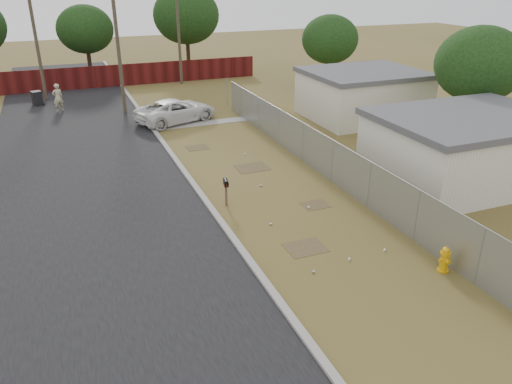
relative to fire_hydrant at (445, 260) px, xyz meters
name	(u,v)px	position (x,y,z in m)	size (l,w,h in m)	color
ground	(270,191)	(-2.70, 8.02, -0.44)	(120.00, 120.00, 0.00)	brown
street	(95,154)	(-9.46, 16.07, -0.42)	(15.10, 60.00, 0.12)	black
chainlink_fence	(322,158)	(0.42, 9.04, 0.36)	(0.10, 27.06, 2.02)	gray
privacy_fence	(83,78)	(-8.70, 33.02, 0.46)	(30.00, 0.12, 1.80)	#4E1210
utility_poles	(114,35)	(-6.37, 28.69, 4.26)	(12.60, 8.24, 9.00)	#473B2F
houses	(409,118)	(7.00, 11.15, 1.13)	(9.30, 17.24, 3.10)	beige
horizon_trees	(166,29)	(-1.86, 31.58, 4.19)	(33.32, 31.94, 7.78)	#382619
fire_hydrant	(445,260)	(0.00, 0.00, 0.00)	(0.42, 0.42, 0.93)	#DA9E0B
mailbox	(226,185)	(-4.99, 7.37, 0.51)	(0.26, 0.52, 1.19)	brown
pickup_truck	(176,111)	(-3.92, 20.55, 0.30)	(2.46, 5.33, 1.48)	silver
pedestrian	(58,98)	(-10.87, 26.14, 0.53)	(0.71, 0.46, 1.94)	tan
trash_bin	(37,98)	(-12.28, 28.49, 0.10)	(0.87, 0.85, 1.04)	black
scattered_litter	(299,215)	(-2.60, 5.38, -0.40)	(3.09, 11.58, 0.07)	silver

